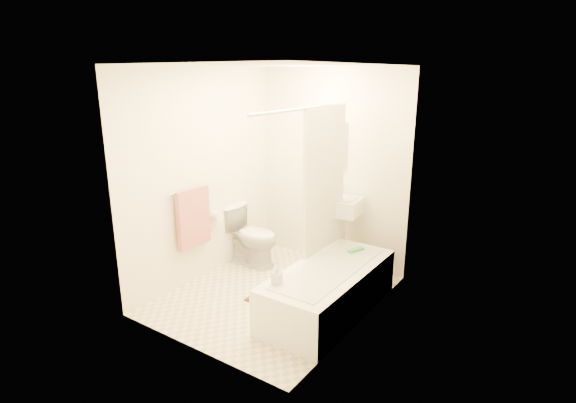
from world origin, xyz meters
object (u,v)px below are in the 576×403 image
Objects in this scene: bathtub at (329,290)px; soap_bottle at (277,276)px; sink at (338,231)px; bath_mat at (279,299)px; toilet at (251,236)px.

bathtub is 9.18× the size of soap_bottle.
sink reaches higher than bath_mat.
toilet reaches higher than bath_mat.
bath_mat is at bearing -124.23° from toilet.
bathtub is 2.75× the size of bath_mat.
soap_bottle is (0.16, -1.48, 0.05)m from sink.
toilet is 0.46× the size of bathtub.
soap_bottle is (-0.23, -0.57, 0.32)m from bathtub.
sink is 5.63× the size of soap_bottle.
soap_bottle is (1.16, -1.06, 0.18)m from toilet.
toilet is 1.09m from bath_mat.
bath_mat is 3.33× the size of soap_bottle.
soap_bottle is at bearing -56.31° from bath_mat.
toilet is at bearing 160.85° from bathtub.
toilet is 4.22× the size of soap_bottle.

